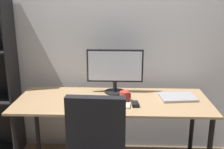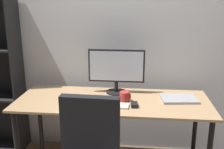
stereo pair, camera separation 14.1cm
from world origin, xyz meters
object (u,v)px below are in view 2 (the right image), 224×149
(keyboard, at_px, (112,105))
(mouse, at_px, (134,105))
(desk, at_px, (113,108))
(laptop, at_px, (179,99))
(coffee_mug, at_px, (124,97))
(monitor, at_px, (116,68))

(keyboard, xyz_separation_m, mouse, (0.19, 0.02, 0.01))
(desk, height_order, laptop, laptop)
(keyboard, distance_m, coffee_mug, 0.17)
(coffee_mug, bearing_deg, monitor, 112.84)
(coffee_mug, bearing_deg, desk, 168.88)
(monitor, bearing_deg, desk, -94.41)
(desk, xyz_separation_m, keyboard, (0.01, -0.15, 0.09))
(desk, relative_size, monitor, 3.26)
(mouse, height_order, coffee_mug, coffee_mug)
(laptop, bearing_deg, desk, 178.64)
(desk, height_order, keyboard, keyboard)
(monitor, height_order, laptop, monitor)
(desk, bearing_deg, keyboard, -87.01)
(desk, xyz_separation_m, monitor, (0.02, 0.20, 0.32))
(mouse, relative_size, coffee_mug, 0.96)
(mouse, distance_m, coffee_mug, 0.15)
(keyboard, relative_size, mouse, 3.02)
(coffee_mug, xyz_separation_m, laptop, (0.49, 0.08, -0.03))
(monitor, relative_size, coffee_mug, 5.36)
(laptop, bearing_deg, keyboard, -167.22)
(desk, relative_size, coffee_mug, 17.47)
(laptop, bearing_deg, monitor, 159.51)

